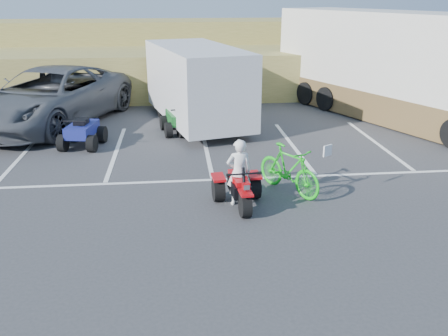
{
  "coord_description": "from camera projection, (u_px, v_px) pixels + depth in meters",
  "views": [
    {
      "loc": [
        -0.87,
        -8.75,
        4.48
      ],
      "look_at": [
        0.09,
        0.56,
        1.0
      ],
      "focal_mm": 38.0,
      "sensor_mm": 36.0,
      "label": 1
    }
  ],
  "objects": [
    {
      "name": "red_trike_atv",
      "position": [
        240.0,
        207.0,
        10.55
      ],
      "size": [
        1.21,
        1.55,
        0.96
      ],
      "primitive_type": null,
      "rotation": [
        0.0,
        0.0,
        0.08
      ],
      "color": "#BA0A0F",
      "rests_on": "ground"
    },
    {
      "name": "grey_pickup",
      "position": [
        50.0,
        97.0,
        16.79
      ],
      "size": [
        5.67,
        7.86,
        1.99
      ],
      "primitive_type": "imported",
      "rotation": [
        0.0,
        0.0,
        -0.37
      ],
      "color": "#4D5056",
      "rests_on": "ground"
    },
    {
      "name": "quad_atv_green",
      "position": [
        179.0,
        133.0,
        16.1
      ],
      "size": [
        1.32,
        1.62,
        0.95
      ],
      "primitive_type": null,
      "rotation": [
        0.0,
        0.0,
        0.18
      ],
      "color": "#155F20",
      "rests_on": "ground"
    },
    {
      "name": "quad_atv_blue",
      "position": [
        84.0,
        146.0,
        14.65
      ],
      "size": [
        1.35,
        1.65,
        0.97
      ],
      "primitive_type": null,
      "rotation": [
        0.0,
        0.0,
        -0.17
      ],
      "color": "navy",
      "rests_on": "ground"
    },
    {
      "name": "parking_stripes",
      "position": [
        238.0,
        157.0,
        13.68
      ],
      "size": [
        28.0,
        5.16,
        0.01
      ],
      "color": "white",
      "rests_on": "ground"
    },
    {
      "name": "rv_motorhome",
      "position": [
        394.0,
        74.0,
        17.45
      ],
      "size": [
        6.75,
        10.69,
        3.78
      ],
      "rotation": [
        0.0,
        0.0,
        0.42
      ],
      "color": "silver",
      "rests_on": "ground"
    },
    {
      "name": "grass_embankment",
      "position": [
        192.0,
        57.0,
        23.74
      ],
      "size": [
        40.0,
        8.5,
        3.1
      ],
      "color": "olive",
      "rests_on": "ground"
    },
    {
      "name": "green_dirt_bike",
      "position": [
        289.0,
        169.0,
        11.12
      ],
      "size": [
        1.48,
        1.9,
        1.15
      ],
      "primitive_type": "imported",
      "rotation": [
        0.0,
        0.0,
        0.56
      ],
      "color": "#14BF19",
      "rests_on": "ground"
    },
    {
      "name": "ground",
      "position": [
        222.0,
        223.0,
        9.8
      ],
      "size": [
        100.0,
        100.0,
        0.0
      ],
      "primitive_type": "plane",
      "color": "#373739",
      "rests_on": "ground"
    },
    {
      "name": "cargo_trailer",
      "position": [
        197.0,
        83.0,
        16.67
      ],
      "size": [
        3.71,
        6.26,
        2.73
      ],
      "rotation": [
        0.0,
        0.0,
        0.25
      ],
      "color": "silver",
      "rests_on": "ground"
    },
    {
      "name": "rider",
      "position": [
        239.0,
        172.0,
        10.42
      ],
      "size": [
        0.58,
        0.4,
        1.52
      ],
      "primitive_type": "imported",
      "rotation": [
        0.0,
        0.0,
        3.22
      ],
      "color": "white",
      "rests_on": "ground"
    }
  ]
}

